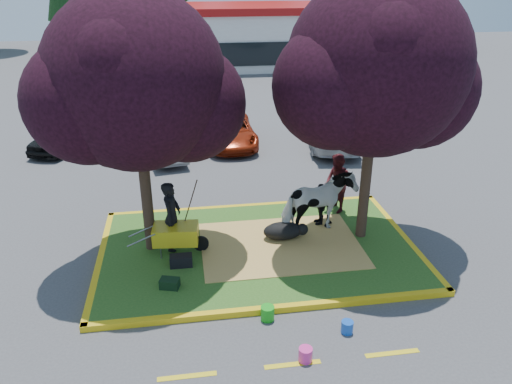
{
  "coord_description": "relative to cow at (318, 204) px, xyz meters",
  "views": [
    {
      "loc": [
        -1.8,
        -11.32,
        6.91
      ],
      "look_at": [
        0.02,
        0.5,
        1.52
      ],
      "focal_mm": 35.0,
      "sensor_mm": 36.0,
      "label": 1
    }
  ],
  "objects": [
    {
      "name": "ground",
      "position": [
        -1.74,
        -0.55,
        -1.02
      ],
      "size": [
        90.0,
        90.0,
        0.0
      ],
      "primitive_type": "plane",
      "color": "#424244",
      "rests_on": "ground"
    },
    {
      "name": "median_island",
      "position": [
        -1.74,
        -0.55,
        -0.94
      ],
      "size": [
        8.0,
        5.0,
        0.15
      ],
      "primitive_type": "cube",
      "color": "#29581B",
      "rests_on": "ground"
    },
    {
      "name": "curb_near",
      "position": [
        -1.74,
        -3.13,
        -0.94
      ],
      "size": [
        8.3,
        0.16,
        0.15
      ],
      "primitive_type": "cube",
      "color": "yellow",
      "rests_on": "ground"
    },
    {
      "name": "curb_far",
      "position": [
        -1.74,
        2.03,
        -0.94
      ],
      "size": [
        8.3,
        0.16,
        0.15
      ],
      "primitive_type": "cube",
      "color": "yellow",
      "rests_on": "ground"
    },
    {
      "name": "curb_left",
      "position": [
        -5.82,
        -0.55,
        -0.94
      ],
      "size": [
        0.16,
        5.3,
        0.15
      ],
      "primitive_type": "cube",
      "color": "yellow",
      "rests_on": "ground"
    },
    {
      "name": "curb_right",
      "position": [
        2.34,
        -0.55,
        -0.94
      ],
      "size": [
        0.16,
        5.3,
        0.15
      ],
      "primitive_type": "cube",
      "color": "yellow",
      "rests_on": "ground"
    },
    {
      "name": "straw_bedding",
      "position": [
        -1.14,
        -0.55,
        -0.86
      ],
      "size": [
        4.2,
        3.0,
        0.01
      ],
      "primitive_type": "cube",
      "color": "#DEAF5B",
      "rests_on": "median_island"
    },
    {
      "name": "tree_purple_left",
      "position": [
        -4.52,
        -0.17,
        3.34
      ],
      "size": [
        5.06,
        4.2,
        6.51
      ],
      "color": "black",
      "rests_on": "median_island"
    },
    {
      "name": "tree_purple_right",
      "position": [
        1.18,
        -0.37,
        3.54
      ],
      "size": [
        5.3,
        4.4,
        6.82
      ],
      "color": "black",
      "rests_on": "median_island"
    },
    {
      "name": "fire_lane_stripe_a",
      "position": [
        -3.74,
        -4.75,
        -1.01
      ],
      "size": [
        1.1,
        0.12,
        0.01
      ],
      "primitive_type": "cube",
      "color": "yellow",
      "rests_on": "ground"
    },
    {
      "name": "fire_lane_stripe_b",
      "position": [
        -1.74,
        -4.75,
        -1.01
      ],
      "size": [
        1.1,
        0.12,
        0.01
      ],
      "primitive_type": "cube",
      "color": "yellow",
      "rests_on": "ground"
    },
    {
      "name": "fire_lane_stripe_c",
      "position": [
        0.26,
        -4.75,
        -1.01
      ],
      "size": [
        1.1,
        0.12,
        0.01
      ],
      "primitive_type": "cube",
      "color": "yellow",
      "rests_on": "ground"
    },
    {
      "name": "retail_building",
      "position": [
        0.26,
        27.44,
        1.23
      ],
      "size": [
        20.4,
        8.4,
        4.4
      ],
      "color": "silver",
      "rests_on": "ground"
    },
    {
      "name": "cow",
      "position": [
        0.0,
        0.0,
        0.0
      ],
      "size": [
        2.25,
        1.56,
        1.73
      ],
      "primitive_type": "imported",
      "rotation": [
        0.0,
        0.0,
        1.91
      ],
      "color": "white",
      "rests_on": "median_island"
    },
    {
      "name": "calf",
      "position": [
        -1.01,
        -0.21,
        -0.63
      ],
      "size": [
        1.14,
        0.73,
        0.47
      ],
      "primitive_type": "ellipsoid",
      "rotation": [
        0.0,
        0.0,
        -0.11
      ],
      "color": "black",
      "rests_on": "median_island"
    },
    {
      "name": "handler",
      "position": [
        -3.95,
        -0.26,
        0.07
      ],
      "size": [
        0.64,
        0.79,
        1.87
      ],
      "primitive_type": "imported",
      "rotation": [
        0.0,
        0.0,
        1.25
      ],
      "color": "black",
      "rests_on": "median_island"
    },
    {
      "name": "visitor_a",
      "position": [
        0.91,
        1.24,
        0.03
      ],
      "size": [
        0.82,
        0.98,
        1.8
      ],
      "primitive_type": "imported",
      "rotation": [
        0.0,
        0.0,
        -1.39
      ],
      "color": "#4E161B",
      "rests_on": "median_island"
    },
    {
      "name": "visitor_b",
      "position": [
        0.21,
        0.49,
        -0.24
      ],
      "size": [
        0.32,
        0.74,
        1.25
      ],
      "primitive_type": "imported",
      "rotation": [
        0.0,
        0.0,
        -1.59
      ],
      "color": "black",
      "rests_on": "median_island"
    },
    {
      "name": "wheelbarrow",
      "position": [
        -3.86,
        -0.5,
        -0.33
      ],
      "size": [
        2.05,
        0.79,
        0.77
      ],
      "rotation": [
        0.0,
        0.0,
        -0.1
      ],
      "color": "black",
      "rests_on": "median_island"
    },
    {
      "name": "gear_bag_dark",
      "position": [
        -3.78,
        -1.16,
        -0.73
      ],
      "size": [
        0.55,
        0.3,
        0.28
      ],
      "primitive_type": "cube",
      "rotation": [
        0.0,
        0.0,
        -0.0
      ],
      "color": "black",
      "rests_on": "median_island"
    },
    {
      "name": "gear_bag_green",
      "position": [
        -4.05,
        -2.07,
        -0.75
      ],
      "size": [
        0.5,
        0.39,
        0.23
      ],
      "primitive_type": "cube",
      "rotation": [
        0.0,
        0.0,
        -0.3
      ],
      "color": "black",
      "rests_on": "median_island"
    },
    {
      "name": "bucket_green",
      "position": [
        -1.98,
        -3.35,
        -0.86
      ],
      "size": [
        0.38,
        0.38,
        0.32
      ],
      "primitive_type": "cylinder",
      "rotation": [
        0.0,
        0.0,
        0.35
      ],
      "color": "#19A519",
      "rests_on": "ground"
    },
    {
      "name": "bucket_pink",
      "position": [
        -1.48,
        -4.68,
        -0.87
      ],
      "size": [
        0.36,
        0.36,
        0.29
      ],
      "primitive_type": "cylinder",
      "rotation": [
        0.0,
        0.0,
        0.43
      ],
      "color": "#EC3498",
      "rests_on": "ground"
    },
    {
      "name": "bucket_blue",
      "position": [
        -0.43,
        -4.01,
        -0.88
      ],
      "size": [
        0.26,
        0.26,
        0.27
      ],
      "primitive_type": "cylinder",
      "rotation": [
        0.0,
        0.0,
        -0.03
      ],
      "color": "blue",
      "rests_on": "ground"
    },
    {
      "name": "car_black",
      "position": [
        -8.46,
        8.88,
        -0.41
      ],
      "size": [
        2.59,
        3.87,
        1.22
      ],
      "primitive_type": "imported",
      "rotation": [
        0.0,
        0.0,
        -0.35
      ],
      "color": "black",
      "rests_on": "ground"
    },
    {
      "name": "car_silver",
      "position": [
        -4.27,
        7.26,
        -0.41
      ],
      "size": [
        1.88,
        3.84,
        1.21
      ],
      "primitive_type": "imported",
      "rotation": [
        0.0,
        0.0,
        3.31
      ],
      "color": "#94969B",
      "rests_on": "ground"
    },
    {
      "name": "car_red",
      "position": [
        -1.53,
        8.41,
        -0.42
      ],
      "size": [
        2.0,
        4.31,
        1.2
      ],
      "primitive_type": "imported",
      "rotation": [
        0.0,
        0.0,
        0.0
      ],
      "color": "maroon",
      "rests_on": "ground"
    },
    {
      "name": "car_white",
      "position": [
        2.68,
        7.69,
        -0.29
      ],
      "size": [
        2.73,
        5.25,
        1.45
      ],
      "primitive_type": "imported",
      "rotation": [
        0.0,
        0.0,
        3.0
      ],
      "color": "silver",
      "rests_on": "ground"
    },
    {
      "name": "car_grey",
      "position": [
        4.15,
        8.61,
        -0.28
      ],
      "size": [
        3.05,
        4.72,
        1.47
      ],
      "primitive_type": "imported",
      "rotation": [
        0.0,
        0.0,
        0.37
      ],
      "color": "slate",
      "rests_on": "ground"
    }
  ]
}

